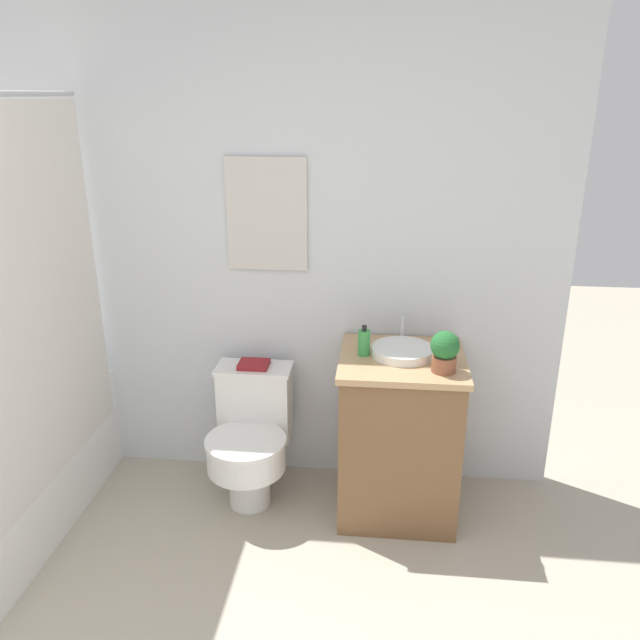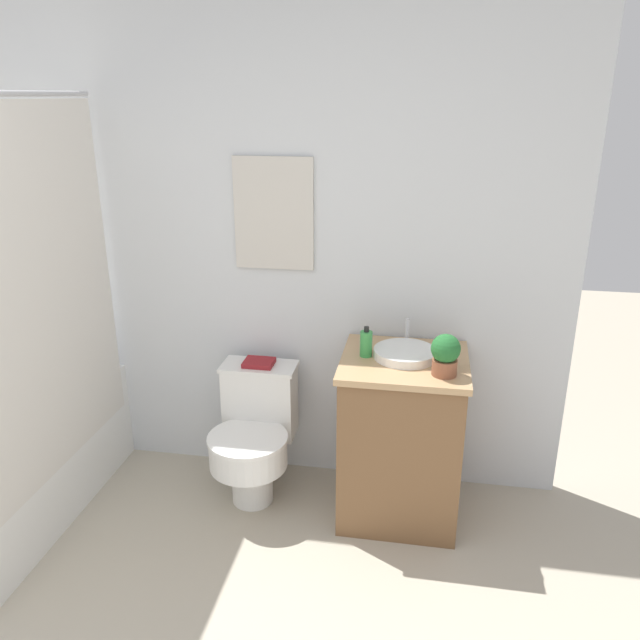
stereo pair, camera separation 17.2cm
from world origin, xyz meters
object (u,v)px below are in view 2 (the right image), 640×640
Objects in this scene: toilet at (254,432)px; soap_bottle at (366,343)px; potted_plant at (445,354)px; book_on_tank at (259,363)px; sink at (405,353)px.

soap_bottle is (0.56, -0.01, 0.53)m from toilet.
soap_bottle is 0.39m from potted_plant.
book_on_tank is at bearing 90.00° from toilet.
sink is at bearing -9.61° from book_on_tank.
soap_bottle is (-0.18, -0.02, 0.04)m from sink.
sink is 2.25× the size of soap_bottle.
toilet is 0.35m from book_on_tank.
toilet is at bearing -90.00° from book_on_tank.
potted_plant reaches higher than toilet.
book_on_tank is (-0.00, 0.13, 0.33)m from toilet.
book_on_tank is at bearing 165.76° from soap_bottle.
soap_bottle is 0.96× the size of book_on_tank.
soap_bottle is at bearing 157.25° from potted_plant.
sink is 2.16× the size of book_on_tank.
sink is 0.25m from potted_plant.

